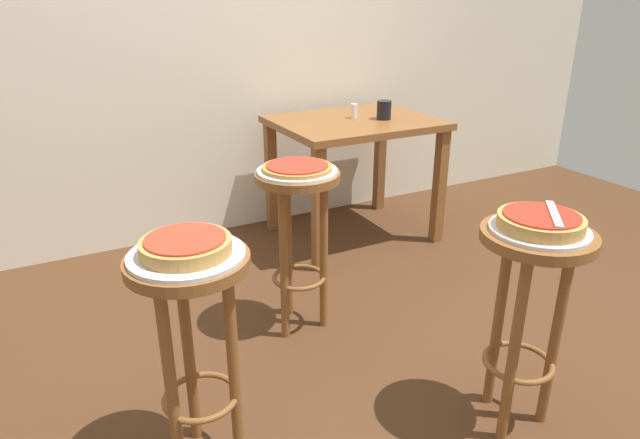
{
  "coord_description": "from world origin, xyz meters",
  "views": [
    {
      "loc": [
        -1.04,
        -1.61,
        1.41
      ],
      "look_at": [
        -0.18,
        0.03,
        0.65
      ],
      "focal_mm": 31.41,
      "sensor_mm": 36.0,
      "label": 1
    }
  ],
  "objects_px": {
    "stool_middle": "(193,319)",
    "pizza_middle": "(186,246)",
    "stool_leftside": "(298,218)",
    "serving_plate_leftside": "(297,171)",
    "pizza_foreground": "(541,221)",
    "condiment_shaker": "(354,111)",
    "serving_plate_middle": "(187,255)",
    "cup_near_edge": "(384,110)",
    "pizza_server_knife": "(554,214)",
    "serving_plate_foreground": "(539,230)",
    "pizza_leftside": "(297,167)",
    "dining_table": "(354,139)",
    "stool_foreground": "(530,289)"
  },
  "relations": [
    {
      "from": "stool_middle",
      "to": "stool_leftside",
      "type": "distance_m",
      "value": 0.84
    },
    {
      "from": "serving_plate_leftside",
      "to": "pizza_server_knife",
      "type": "distance_m",
      "value": 1.01
    },
    {
      "from": "serving_plate_foreground",
      "to": "pizza_foreground",
      "type": "height_order",
      "value": "pizza_foreground"
    },
    {
      "from": "serving_plate_foreground",
      "to": "pizza_foreground",
      "type": "bearing_deg",
      "value": 0.0
    },
    {
      "from": "stool_leftside",
      "to": "pizza_middle",
      "type": "bearing_deg",
      "value": -137.27
    },
    {
      "from": "stool_leftside",
      "to": "pizza_server_knife",
      "type": "distance_m",
      "value": 1.05
    },
    {
      "from": "serving_plate_leftside",
      "to": "pizza_server_knife",
      "type": "xyz_separation_m",
      "value": [
        0.42,
        -0.92,
        0.06
      ]
    },
    {
      "from": "pizza_foreground",
      "to": "condiment_shaker",
      "type": "relative_size",
      "value": 3.14
    },
    {
      "from": "serving_plate_foreground",
      "to": "pizza_foreground",
      "type": "relative_size",
      "value": 1.16
    },
    {
      "from": "stool_middle",
      "to": "pizza_middle",
      "type": "bearing_deg",
      "value": 0.0
    },
    {
      "from": "serving_plate_middle",
      "to": "cup_near_edge",
      "type": "bearing_deg",
      "value": 39.98
    },
    {
      "from": "stool_middle",
      "to": "serving_plate_middle",
      "type": "xyz_separation_m",
      "value": [
        0.0,
        0.0,
        0.21
      ]
    },
    {
      "from": "pizza_foreground",
      "to": "serving_plate_leftside",
      "type": "height_order",
      "value": "pizza_foreground"
    },
    {
      "from": "pizza_leftside",
      "to": "stool_foreground",
      "type": "bearing_deg",
      "value": -66.44
    },
    {
      "from": "stool_foreground",
      "to": "serving_plate_middle",
      "type": "relative_size",
      "value": 2.21
    },
    {
      "from": "condiment_shaker",
      "to": "serving_plate_leftside",
      "type": "bearing_deg",
      "value": -133.17
    },
    {
      "from": "stool_foreground",
      "to": "pizza_leftside",
      "type": "distance_m",
      "value": 1.01
    },
    {
      "from": "stool_foreground",
      "to": "pizza_server_knife",
      "type": "distance_m",
      "value": 0.26
    },
    {
      "from": "pizza_foreground",
      "to": "pizza_middle",
      "type": "xyz_separation_m",
      "value": [
        -1.01,
        0.33,
        0.0
      ]
    },
    {
      "from": "stool_leftside",
      "to": "dining_table",
      "type": "distance_m",
      "value": 1.07
    },
    {
      "from": "stool_leftside",
      "to": "serving_plate_leftside",
      "type": "distance_m",
      "value": 0.21
    },
    {
      "from": "serving_plate_foreground",
      "to": "pizza_leftside",
      "type": "relative_size",
      "value": 1.05
    },
    {
      "from": "stool_foreground",
      "to": "serving_plate_leftside",
      "type": "height_order",
      "value": "serving_plate_leftside"
    },
    {
      "from": "condiment_shaker",
      "to": "pizza_server_knife",
      "type": "bearing_deg",
      "value": -100.81
    },
    {
      "from": "serving_plate_foreground",
      "to": "condiment_shaker",
      "type": "xyz_separation_m",
      "value": [
        0.36,
        1.7,
        0.04
      ]
    },
    {
      "from": "pizza_middle",
      "to": "serving_plate_leftside",
      "type": "height_order",
      "value": "pizza_middle"
    },
    {
      "from": "pizza_middle",
      "to": "pizza_leftside",
      "type": "xyz_separation_m",
      "value": [
        0.61,
        0.57,
        -0.01
      ]
    },
    {
      "from": "stool_foreground",
      "to": "pizza_server_knife",
      "type": "relative_size",
      "value": 3.29
    },
    {
      "from": "serving_plate_foreground",
      "to": "pizza_leftside",
      "type": "xyz_separation_m",
      "value": [
        -0.39,
        0.9,
        0.02
      ]
    },
    {
      "from": "pizza_server_knife",
      "to": "pizza_foreground",
      "type": "bearing_deg",
      "value": 97.77
    },
    {
      "from": "condiment_shaker",
      "to": "pizza_server_knife",
      "type": "relative_size",
      "value": 0.38
    },
    {
      "from": "serving_plate_middle",
      "to": "cup_near_edge",
      "type": "height_order",
      "value": "cup_near_edge"
    },
    {
      "from": "pizza_foreground",
      "to": "stool_middle",
      "type": "xyz_separation_m",
      "value": [
        -1.01,
        0.33,
        -0.24
      ]
    },
    {
      "from": "serving_plate_leftside",
      "to": "dining_table",
      "type": "height_order",
      "value": "serving_plate_leftside"
    },
    {
      "from": "pizza_foreground",
      "to": "condiment_shaker",
      "type": "xyz_separation_m",
      "value": [
        0.36,
        1.7,
        0.01
      ]
    },
    {
      "from": "stool_foreground",
      "to": "condiment_shaker",
      "type": "bearing_deg",
      "value": 78.09
    },
    {
      "from": "pizza_leftside",
      "to": "serving_plate_foreground",
      "type": "bearing_deg",
      "value": -66.44
    },
    {
      "from": "dining_table",
      "to": "serving_plate_middle",
      "type": "bearing_deg",
      "value": -135.33
    },
    {
      "from": "stool_foreground",
      "to": "dining_table",
      "type": "bearing_deg",
      "value": 78.29
    },
    {
      "from": "pizza_foreground",
      "to": "cup_near_edge",
      "type": "distance_m",
      "value": 1.67
    },
    {
      "from": "pizza_middle",
      "to": "condiment_shaker",
      "type": "xyz_separation_m",
      "value": [
        1.36,
        1.37,
        0.01
      ]
    },
    {
      "from": "stool_foreground",
      "to": "condiment_shaker",
      "type": "relative_size",
      "value": 8.75
    },
    {
      "from": "stool_foreground",
      "to": "dining_table",
      "type": "xyz_separation_m",
      "value": [
        0.35,
        1.67,
        0.08
      ]
    },
    {
      "from": "stool_foreground",
      "to": "cup_near_edge",
      "type": "distance_m",
      "value": 1.69
    },
    {
      "from": "serving_plate_foreground",
      "to": "cup_near_edge",
      "type": "bearing_deg",
      "value": 72.74
    },
    {
      "from": "serving_plate_leftside",
      "to": "pizza_leftside",
      "type": "height_order",
      "value": "pizza_leftside"
    },
    {
      "from": "pizza_server_knife",
      "to": "stool_middle",
      "type": "bearing_deg",
      "value": 112.67
    },
    {
      "from": "stool_foreground",
      "to": "dining_table",
      "type": "distance_m",
      "value": 1.71
    },
    {
      "from": "stool_middle",
      "to": "condiment_shaker",
      "type": "relative_size",
      "value": 8.75
    },
    {
      "from": "pizza_foreground",
      "to": "stool_middle",
      "type": "distance_m",
      "value": 1.09
    }
  ]
}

